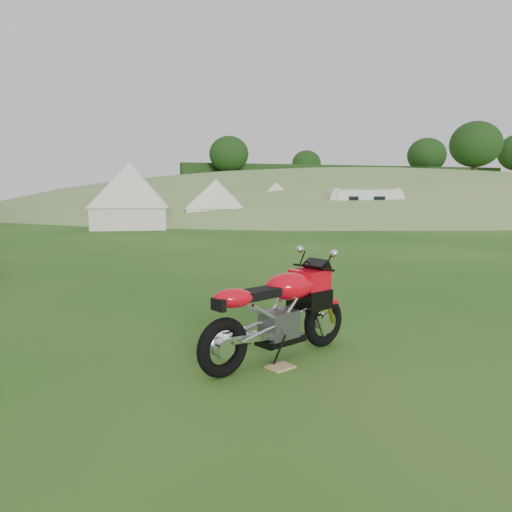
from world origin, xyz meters
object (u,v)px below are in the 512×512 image
object	(u,v)px
tent_mid	(216,201)
tent_right	(276,201)
plywood_board	(280,367)
tent_left	(130,198)
sport_motorcycle	(278,306)
caravan	(364,206)

from	to	relation	value
tent_mid	tent_right	xyz separation A→B (m)	(3.79, 1.06, -0.04)
plywood_board	tent_mid	distance (m)	21.97
tent_left	tent_mid	world-z (taller)	tent_left
plywood_board	tent_mid	size ratio (longest dim) A/B	0.09
sport_motorcycle	plywood_board	bearing A→B (deg)	-126.87
plywood_board	tent_mid	xyz separation A→B (m)	(4.54, 21.46, 1.23)
sport_motorcycle	caravan	world-z (taller)	caravan
tent_left	caravan	distance (m)	12.27
tent_mid	tent_right	world-z (taller)	tent_mid
plywood_board	tent_left	world-z (taller)	tent_left
tent_right	plywood_board	bearing A→B (deg)	-97.25
caravan	tent_right	bearing A→B (deg)	155.46
tent_left	caravan	world-z (taller)	tent_left
tent_mid	caravan	distance (m)	7.97
tent_left	tent_right	world-z (taller)	tent_left
tent_right	tent_left	bearing A→B (deg)	-150.66
caravan	tent_left	bearing A→B (deg)	-168.33
plywood_board	tent_left	xyz separation A→B (m)	(-0.03, 20.08, 1.45)
tent_mid	tent_left	bearing A→B (deg)	-145.76
sport_motorcycle	tent_left	size ratio (longest dim) A/B	0.59
plywood_board	tent_right	xyz separation A→B (m)	(8.32, 22.52, 1.19)
tent_left	tent_mid	size ratio (longest dim) A/B	1.18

